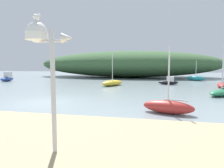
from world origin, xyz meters
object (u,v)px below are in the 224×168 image
seagull_on_radar (37,16)px  sailboat_mid_channel (196,78)px  sailboat_by_sandbar (168,107)px  motorboat_west_reach (169,82)px  mast_structure (42,44)px  sailboat_outer_mooring (112,83)px  sailboat_near_shore (223,85)px  motorboat_centre_water (7,78)px  sailboat_off_point (222,92)px

seagull_on_radar → sailboat_mid_channel: size_ratio=0.10×
sailboat_by_sandbar → motorboat_west_reach: sailboat_by_sandbar is taller
seagull_on_radar → motorboat_west_reach: size_ratio=0.13×
mast_structure → sailboat_by_sandbar: mast_structure is taller
seagull_on_radar → sailboat_outer_mooring: bearing=96.2°
sailboat_by_sandbar → sailboat_near_shore: sailboat_near_shore is taller
mast_structure → motorboat_west_reach: mast_structure is taller
mast_structure → motorboat_centre_water: mast_structure is taller
sailboat_near_shore → sailboat_off_point: bearing=-107.6°
sailboat_mid_channel → sailboat_off_point: bearing=-93.9°
sailboat_by_sandbar → sailboat_off_point: size_ratio=0.82×
mast_structure → sailboat_outer_mooring: bearing=96.6°
sailboat_outer_mooring → motorboat_west_reach: size_ratio=1.61×
mast_structure → sailboat_by_sandbar: (3.48, 5.76, -2.63)m
sailboat_mid_channel → seagull_on_radar: bearing=-107.8°
mast_structure → sailboat_off_point: sailboat_off_point is taller
sailboat_outer_mooring → sailboat_mid_channel: bearing=42.4°
sailboat_outer_mooring → sailboat_near_shore: (12.34, 0.87, -0.04)m
motorboat_west_reach → sailboat_near_shore: 6.02m
sailboat_by_sandbar → sailboat_mid_channel: size_ratio=1.06×
sailboat_off_point → sailboat_mid_channel: size_ratio=1.29×
sailboat_by_sandbar → motorboat_centre_water: bearing=145.1°
sailboat_off_point → sailboat_mid_channel: 16.18m
motorboat_west_reach → motorboat_centre_water: 23.88m
sailboat_off_point → sailboat_near_shore: sailboat_near_shore is taller
seagull_on_radar → motorboat_west_reach: (4.68, 21.49, -3.29)m
mast_structure → seagull_on_radar: bearing=172.8°
seagull_on_radar → sailboat_off_point: sailboat_off_point is taller
sailboat_off_point → motorboat_centre_water: 28.83m
sailboat_outer_mooring → motorboat_centre_water: size_ratio=1.40×
sailboat_by_sandbar → sailboat_outer_mooring: bearing=113.8°
seagull_on_radar → sailboat_off_point: (8.20, 12.70, -3.37)m
sailboat_outer_mooring → motorboat_centre_water: 17.46m
mast_structure → sailboat_mid_channel: mast_structure is taller
seagull_on_radar → motorboat_west_reach: 22.23m
mast_structure → motorboat_centre_water: bearing=131.7°
sailboat_off_point → motorboat_centre_water: size_ratio=1.48×
motorboat_west_reach → mast_structure: bearing=-101.9°
motorboat_centre_water → sailboat_off_point: bearing=-18.1°
sailboat_outer_mooring → sailboat_mid_channel: 15.32m
motorboat_centre_water → sailboat_mid_channel: bearing=14.2°
mast_structure → sailboat_off_point: (8.07, 12.72, -2.69)m
sailboat_by_sandbar → sailboat_mid_channel: 23.79m
motorboat_west_reach → seagull_on_radar: bearing=-102.3°
sailboat_by_sandbar → sailboat_mid_channel: bearing=76.2°
seagull_on_radar → sailboat_near_shore: (10.31, 19.38, -3.36)m
motorboat_centre_water → sailboat_by_sandbar: bearing=-34.9°
mast_structure → motorboat_west_reach: bearing=78.1°
motorboat_west_reach → sailboat_near_shore: bearing=-20.5°
motorboat_west_reach → motorboat_centre_water: motorboat_centre_water is taller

